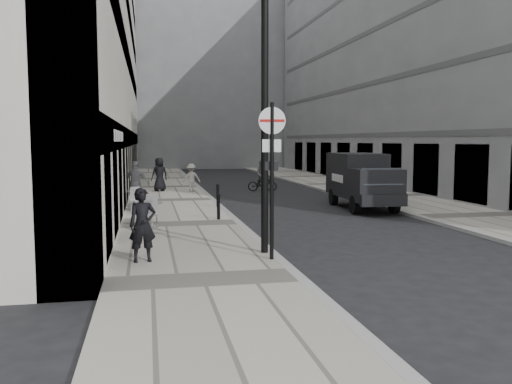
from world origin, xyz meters
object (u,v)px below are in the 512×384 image
sign_post (272,160)px  cyclist (262,179)px  lamppost (265,98)px  walking_man (143,225)px  panel_van (361,178)px

sign_post → cyclist: 18.89m
sign_post → lamppost: bearing=96.2°
walking_man → cyclist: bearing=58.8°
cyclist → walking_man: bearing=-98.9°
sign_post → cyclist: bearing=84.9°
walking_man → panel_van: 13.12m
walking_man → sign_post: sign_post is taller
walking_man → lamppost: (3.02, 0.47, 3.01)m
walking_man → panel_van: panel_van is taller
cyclist → lamppost: bearing=-90.4°
cyclist → panel_van: bearing=-62.6°
walking_man → panel_van: size_ratio=0.33×
sign_post → lamppost: (0.00, 0.81, 1.50)m
lamppost → cyclist: (3.69, 17.63, -3.30)m
walking_man → sign_post: (3.02, -0.34, 1.51)m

